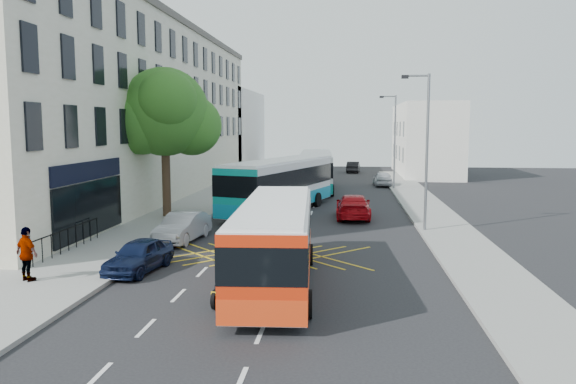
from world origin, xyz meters
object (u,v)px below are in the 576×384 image
(street_tree, at_px, (164,113))
(lamp_near, at_px, (425,144))
(distant_car_grey, at_px, (305,172))
(lamp_far, at_px, (394,137))
(distant_car_dark, at_px, (353,167))
(red_hatchback, at_px, (353,206))
(bus_mid, at_px, (279,185))
(parked_car_blue, at_px, (139,255))
(distant_car_silver, at_px, (383,179))
(pedestrian_far, at_px, (27,254))
(bus_far, at_px, (316,170))
(bus_near, at_px, (275,241))
(motorbike, at_px, (224,276))
(parked_car_silver, at_px, (183,227))

(street_tree, xyz_separation_m, lamp_near, (14.71, -2.97, -1.68))
(lamp_near, height_order, distant_car_grey, lamp_near)
(lamp_far, bearing_deg, distant_car_dark, 100.33)
(red_hatchback, bearing_deg, lamp_near, 129.52)
(bus_mid, relative_size, parked_car_blue, 3.36)
(lamp_near, distance_m, distant_car_silver, 23.22)
(distant_car_grey, xyz_separation_m, distant_car_dark, (5.14, 8.39, -0.03))
(parked_car_blue, height_order, pedestrian_far, pedestrian_far)
(parked_car_blue, distance_m, pedestrian_far, 3.88)
(lamp_near, distance_m, bus_far, 19.84)
(street_tree, bearing_deg, distant_car_grey, 76.58)
(bus_near, distance_m, distant_car_grey, 39.85)
(red_hatchback, bearing_deg, pedestrian_far, 53.28)
(bus_near, height_order, motorbike, bus_near)
(bus_far, height_order, distant_car_dark, bus_far)
(street_tree, xyz_separation_m, distant_car_grey, (6.31, 26.46, -5.61))
(red_hatchback, xyz_separation_m, distant_car_silver, (2.87, 18.63, -0.04))
(red_hatchback, bearing_deg, distant_car_silver, -99.33)
(distant_car_dark, xyz_separation_m, pedestrian_far, (-11.72, -49.20, 0.45))
(lamp_far, relative_size, motorbike, 3.88)
(bus_far, xyz_separation_m, parked_car_blue, (-5.16, -27.66, -1.12))
(red_hatchback, relative_size, distant_car_grey, 1.01)
(distant_car_silver, bearing_deg, street_tree, 53.33)
(lamp_far, height_order, parked_car_silver, lamp_far)
(lamp_far, xyz_separation_m, distant_car_dark, (-3.25, 17.82, -3.96))
(bus_near, bearing_deg, lamp_near, 54.89)
(street_tree, relative_size, distant_car_dark, 2.20)
(bus_near, height_order, parked_car_blue, bus_near)
(bus_mid, bearing_deg, distant_car_dark, 98.31)
(bus_near, bearing_deg, lamp_far, 74.71)
(lamp_near, height_order, parked_car_blue, lamp_near)
(parked_car_silver, height_order, red_hatchback, red_hatchback)
(motorbike, xyz_separation_m, red_hatchback, (4.17, 16.77, -0.14))
(motorbike, bearing_deg, distant_car_silver, 88.31)
(lamp_far, relative_size, parked_car_silver, 1.92)
(lamp_near, relative_size, distant_car_silver, 2.00)
(street_tree, distance_m, distant_car_silver, 24.98)
(red_hatchback, distance_m, distant_car_grey, 25.65)
(bus_far, bearing_deg, parked_car_blue, -103.32)
(bus_near, distance_m, bus_mid, 16.61)
(lamp_near, xyz_separation_m, lamp_far, (0.00, 20.00, 0.00))
(motorbike, height_order, parked_car_blue, motorbike)
(street_tree, distance_m, distant_car_grey, 27.78)
(bus_mid, bearing_deg, lamp_far, 76.48)
(motorbike, bearing_deg, lamp_near, 67.89)
(parked_car_silver, bearing_deg, bus_mid, 76.73)
(lamp_far, relative_size, distant_car_grey, 1.63)
(parked_car_blue, bearing_deg, parked_car_silver, 97.77)
(lamp_far, xyz_separation_m, parked_car_blue, (-11.80, -29.19, -3.99))
(bus_far, height_order, parked_car_blue, bus_far)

